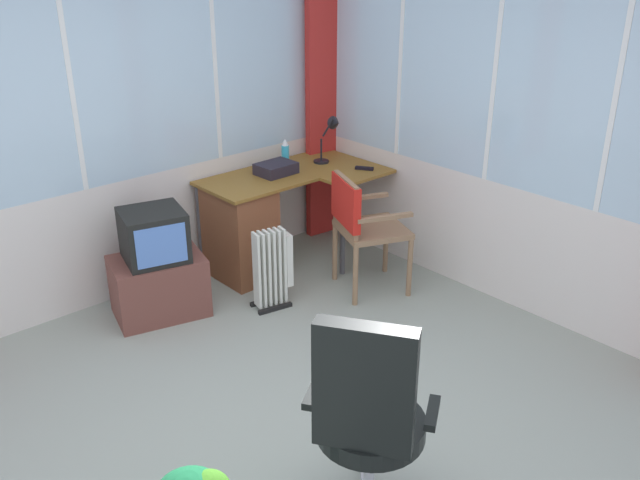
% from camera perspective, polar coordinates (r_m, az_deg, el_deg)
% --- Properties ---
extents(ground, '(5.53, 5.32, 0.06)m').
position_cam_1_polar(ground, '(3.88, -3.00, -17.24)').
color(ground, gray).
extents(north_window_panel, '(4.53, 0.07, 2.57)m').
position_cam_1_polar(north_window_panel, '(5.00, -19.60, 8.19)').
color(north_window_panel, silver).
rests_on(north_window_panel, ground).
extents(east_window_panel, '(0.07, 4.32, 2.57)m').
position_cam_1_polar(east_window_panel, '(4.86, 18.31, 7.98)').
color(east_window_panel, silver).
rests_on(east_window_panel, ground).
extents(curtain_corner, '(0.36, 0.11, 2.47)m').
position_cam_1_polar(curtain_corner, '(6.03, 0.36, 11.63)').
color(curtain_corner, red).
rests_on(curtain_corner, ground).
extents(desk, '(1.43, 0.87, 0.77)m').
position_cam_1_polar(desk, '(5.48, -6.08, 1.24)').
color(desk, brown).
rests_on(desk, ground).
extents(desk_lamp, '(0.23, 0.20, 0.40)m').
position_cam_1_polar(desk_lamp, '(5.76, 1.01, 8.98)').
color(desk_lamp, black).
rests_on(desk_lamp, desk).
extents(tv_remote, '(0.12, 0.15, 0.02)m').
position_cam_1_polar(tv_remote, '(5.65, 3.70, 5.98)').
color(tv_remote, black).
rests_on(tv_remote, desk).
extents(spray_bottle, '(0.06, 0.06, 0.22)m').
position_cam_1_polar(spray_bottle, '(5.76, -2.91, 7.33)').
color(spray_bottle, '#39BBE0').
rests_on(spray_bottle, desk).
extents(paper_tray, '(0.31, 0.24, 0.09)m').
position_cam_1_polar(paper_tray, '(5.53, -3.69, 5.96)').
color(paper_tray, '#241F2B').
rests_on(paper_tray, desk).
extents(wooden_armchair, '(0.63, 0.63, 0.92)m').
position_cam_1_polar(wooden_armchair, '(5.12, 3.19, 1.84)').
color(wooden_armchair, '#8E6C4D').
rests_on(wooden_armchair, ground).
extents(office_chair, '(0.59, 0.62, 1.13)m').
position_cam_1_polar(office_chair, '(3.07, 3.99, -14.16)').
color(office_chair, '#B7B7BF').
rests_on(office_chair, ground).
extents(tv_on_stand, '(0.73, 0.59, 0.80)m').
position_cam_1_polar(tv_on_stand, '(5.01, -13.37, -2.42)').
color(tv_on_stand, brown).
rests_on(tv_on_stand, ground).
extents(space_heater, '(0.32, 0.22, 0.61)m').
position_cam_1_polar(space_heater, '(5.01, -3.90, -2.34)').
color(space_heater, silver).
rests_on(space_heater, ground).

